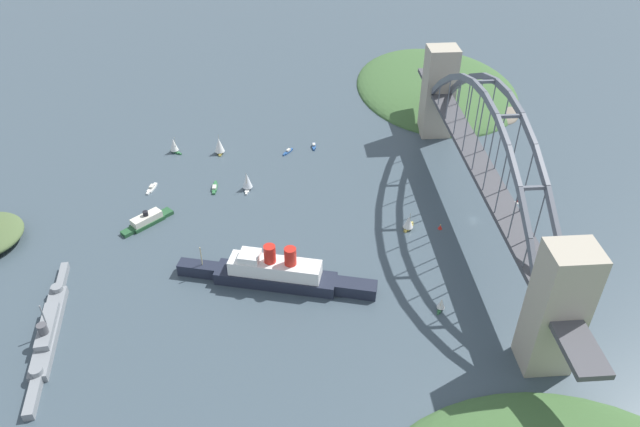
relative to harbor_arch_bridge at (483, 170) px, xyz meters
The scene contains 17 objects.
ground_plane 29.96m from the harbor_arch_bridge, 153.43° to the left, with size 1400.00×1400.00×0.00m, color #3D4C56.
harbor_arch_bridge is the anchor object (origin of this frame).
headland_east_shore 160.58m from the harbor_arch_bridge, ahead, with size 149.92×113.83×17.05m.
ocean_liner 111.90m from the harbor_arch_bridge, 111.72° to the left, with size 29.33×89.26×21.05m.
naval_cruiser 206.41m from the harbor_arch_bridge, 108.46° to the left, with size 82.44×12.38×16.25m.
harbor_ferry_steamer 168.75m from the harbor_arch_bridge, 87.08° to the left, with size 23.03×24.43×7.77m.
seaplane_taxiing_near_bridge 36.02m from the harbor_arch_bridge, 72.71° to the right, with size 9.20×8.20×5.16m.
small_boat_0 44.07m from the harbor_arch_bridge, 98.65° to the left, with size 8.54×7.44×8.72m.
small_boat_1 74.61m from the harbor_arch_bridge, 152.57° to the left, with size 5.76×4.63×6.70m.
small_boat_2 114.68m from the harbor_arch_bridge, 43.97° to the left, with size 8.73×2.47×2.09m.
small_boat_3 181.74m from the harbor_arch_bridge, 63.66° to the left, with size 7.32×7.96×10.62m.
small_boat_4 124.46m from the harbor_arch_bridge, 72.56° to the left, with size 9.97×6.05×11.48m.
small_boat_5 176.27m from the harbor_arch_bridge, 76.61° to the left, with size 11.11×4.87×2.10m.
small_boat_6 156.30m from the harbor_arch_bridge, 60.24° to the left, with size 10.66×6.20×11.83m.
small_boat_7 122.67m from the harbor_arch_bridge, 51.33° to the left, with size 8.19×6.67×1.99m.
small_boat_8 142.91m from the harbor_arch_bridge, 74.17° to the left, with size 12.49×2.73×2.00m.
channel_marker_buoy 35.16m from the harbor_arch_bridge, 108.70° to the left, with size 2.20×2.20×2.75m.
Camera 1 is at (-238.32, 96.59, 183.76)m, focal length 33.49 mm.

